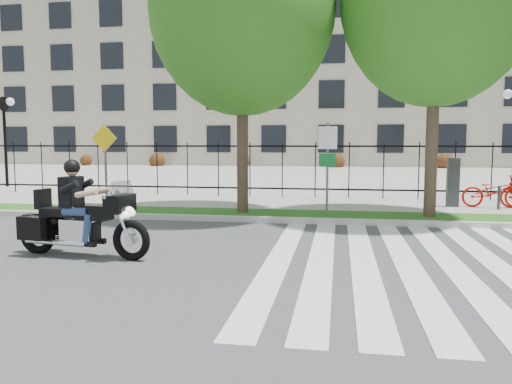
# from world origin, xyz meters

# --- Properties ---
(ground) EXTENTS (120.00, 120.00, 0.00)m
(ground) POSITION_xyz_m (0.00, 0.00, 0.00)
(ground) COLOR #3E3E41
(ground) RESTS_ON ground
(curb) EXTENTS (60.00, 0.20, 0.15)m
(curb) POSITION_xyz_m (0.00, 4.10, 0.07)
(curb) COLOR #BBB7B0
(curb) RESTS_ON ground
(grass_verge) EXTENTS (60.00, 1.50, 0.15)m
(grass_verge) POSITION_xyz_m (0.00, 4.95, 0.07)
(grass_verge) COLOR #184912
(grass_verge) RESTS_ON ground
(sidewalk) EXTENTS (60.00, 3.50, 0.15)m
(sidewalk) POSITION_xyz_m (0.00, 7.45, 0.07)
(sidewalk) COLOR gray
(sidewalk) RESTS_ON ground
(plaza) EXTENTS (80.00, 34.00, 0.10)m
(plaza) POSITION_xyz_m (0.00, 25.00, 0.05)
(plaza) COLOR gray
(plaza) RESTS_ON ground
(crosswalk_stripes) EXTENTS (5.70, 8.00, 0.01)m
(crosswalk_stripes) POSITION_xyz_m (4.83, 0.00, 0.01)
(crosswalk_stripes) COLOR silver
(crosswalk_stripes) RESTS_ON ground
(iron_fence) EXTENTS (30.00, 0.06, 2.00)m
(iron_fence) POSITION_xyz_m (0.00, 9.20, 1.15)
(iron_fence) COLOR black
(iron_fence) RESTS_ON sidewalk
(office_building) EXTENTS (60.00, 21.90, 20.15)m
(office_building) POSITION_xyz_m (0.00, 44.92, 9.97)
(office_building) COLOR #A29883
(office_building) RESTS_ON ground
(lamp_post_left) EXTENTS (1.06, 0.70, 4.25)m
(lamp_post_left) POSITION_xyz_m (-12.00, 12.00, 3.21)
(lamp_post_left) COLOR black
(lamp_post_left) RESTS_ON ground
(street_tree_1) EXTENTS (5.13, 5.13, 8.61)m
(street_tree_1) POSITION_xyz_m (0.55, 4.95, 5.80)
(street_tree_1) COLOR #3D2C21
(street_tree_1) RESTS_ON grass_verge
(sign_pole_regulatory) EXTENTS (0.50, 0.09, 2.50)m
(sign_pole_regulatory) POSITION_xyz_m (2.94, 4.58, 1.74)
(sign_pole_regulatory) COLOR #59595B
(sign_pole_regulatory) RESTS_ON grass_verge
(sign_pole_warning) EXTENTS (0.78, 0.09, 2.49)m
(sign_pole_warning) POSITION_xyz_m (-3.42, 4.58, 1.74)
(sign_pole_warning) COLOR #59595B
(sign_pole_warning) RESTS_ON grass_verge
(motorcycle_rider) EXTENTS (2.81, 0.99, 2.17)m
(motorcycle_rider) POSITION_xyz_m (-1.45, -0.43, 0.72)
(motorcycle_rider) COLOR black
(motorcycle_rider) RESTS_ON ground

